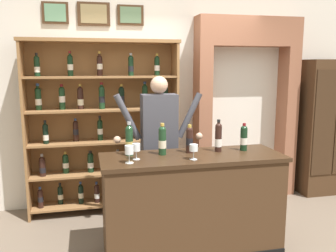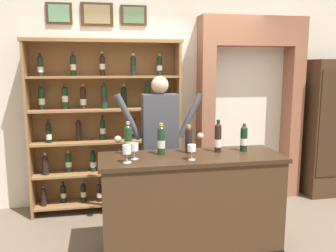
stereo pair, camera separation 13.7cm
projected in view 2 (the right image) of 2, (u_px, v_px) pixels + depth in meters
The scene contains 15 objects.
ground_plane at pixel (190, 252), 3.64m from camera, with size 14.00×14.00×0.02m, color #6B5B4C.
back_wall at pixel (162, 90), 4.93m from camera, with size 12.00×0.19×3.02m.
wine_shelf at pixel (106, 123), 4.54m from camera, with size 1.89×0.37×2.16m.
archway_doorway at pixel (248, 96), 5.03m from camera, with size 1.46×0.45×2.49m.
side_cabinet at pixel (332, 129), 5.10m from camera, with size 0.71×0.38×1.93m.
tasting_counter at pixel (191, 204), 3.55m from camera, with size 1.77×0.63×0.99m.
shopkeeper at pixel (160, 136), 4.04m from camera, with size 1.02×0.22×1.73m.
tasting_bottle_rosso at pixel (128, 140), 3.47m from camera, with size 0.07×0.07×0.33m.
tasting_bottle_prosecco at pixel (161, 140), 3.49m from camera, with size 0.08×0.08×0.31m.
tasting_bottle_grappa at pixel (189, 139), 3.56m from camera, with size 0.07×0.07×0.28m.
tasting_bottle_bianco at pixel (218, 138), 3.60m from camera, with size 0.07×0.07×0.33m.
tasting_bottle_vin_santo at pixel (244, 138), 3.63m from camera, with size 0.07×0.07×0.28m.
wine_glass_right at pixel (192, 149), 3.30m from camera, with size 0.08×0.08×0.14m.
wine_glass_center at pixel (134, 148), 3.32m from camera, with size 0.07×0.07×0.15m.
wine_glass_spare at pixel (127, 150), 3.20m from camera, with size 0.08×0.08×0.16m.
Camera 2 is at (-0.86, -3.28, 1.85)m, focal length 38.58 mm.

